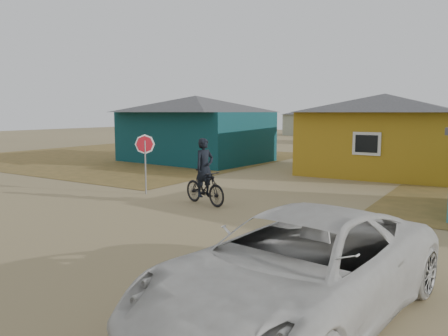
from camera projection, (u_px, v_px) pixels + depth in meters
The scene contains 9 objects.
ground at pixel (152, 230), 11.23m from camera, with size 120.00×120.00×0.00m, color #937F55.
grass_nw at pixel (126, 157), 29.57m from camera, with size 20.00×18.00×0.00m, color brown.
house_teal at pixel (196, 128), 26.79m from camera, with size 8.93×7.08×4.00m.
house_yellow at pixel (383, 133), 21.33m from camera, with size 7.72×6.76×3.90m.
house_pale_west at pixel (341, 124), 42.60m from camera, with size 7.04×6.15×3.60m.
house_pale_north at pixel (309, 122), 56.92m from camera, with size 6.28×5.81×3.40m.
stop_sign at pixel (145, 150), 15.92m from camera, with size 0.68×0.32×2.21m.
cyclist at pixel (205, 181), 14.21m from camera, with size 2.00×1.04×2.18m.
vehicle at pixel (298, 268), 6.27m from camera, with size 2.60×5.63×1.56m, color silver.
Camera 1 is at (7.45, -8.21, 3.01)m, focal length 35.00 mm.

